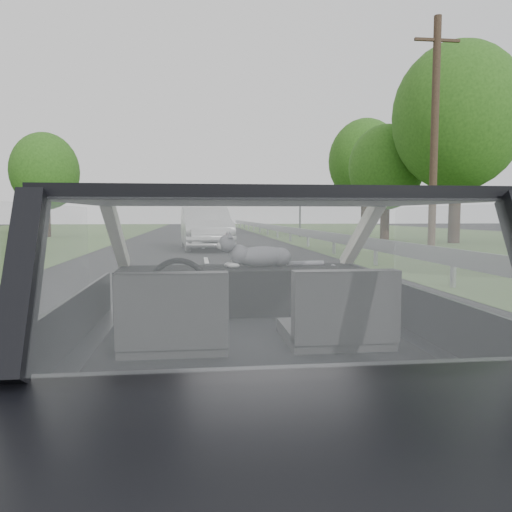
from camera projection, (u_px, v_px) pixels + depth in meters
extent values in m
plane|color=#29292B|center=(251.00, 459.00, 2.75)|extent=(140.00, 140.00, 0.00)
cube|color=black|center=(251.00, 330.00, 2.69)|extent=(1.80, 4.00, 1.45)
cube|color=black|center=(241.00, 290.00, 3.30)|extent=(1.58, 0.45, 0.30)
cube|color=black|center=(174.00, 314.00, 2.35)|extent=(0.50, 0.72, 0.42)
cube|color=black|center=(339.00, 310.00, 2.44)|extent=(0.50, 0.72, 0.42)
torus|color=black|center=(178.00, 287.00, 2.96)|extent=(0.36, 0.36, 0.04)
ellipsoid|color=slate|center=(262.00, 255.00, 3.32)|extent=(0.56, 0.28, 0.24)
cube|color=#9FA1A3|center=(372.00, 244.00, 13.11)|extent=(0.05, 90.00, 0.32)
imported|color=#BDBDBD|center=(205.00, 228.00, 19.56)|extent=(2.33, 5.17, 1.66)
cube|color=#1B6333|center=(300.00, 214.00, 29.62)|extent=(0.55, 1.05, 2.76)
cylinder|color=brown|center=(434.00, 136.00, 17.58)|extent=(0.34, 0.34, 8.22)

